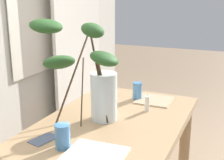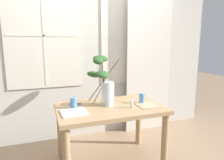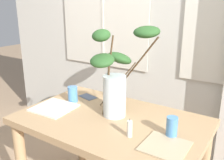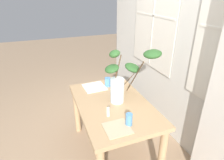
% 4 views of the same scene
% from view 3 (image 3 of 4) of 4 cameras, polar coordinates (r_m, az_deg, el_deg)
% --- Properties ---
extents(back_wall_with_windows, '(4.17, 0.14, 2.80)m').
position_cam_3_polar(back_wall_with_windows, '(2.38, 12.98, 15.09)').
color(back_wall_with_windows, beige).
rests_on(back_wall_with_windows, ground).
extents(dining_table, '(1.24, 0.79, 0.74)m').
position_cam_3_polar(dining_table, '(1.76, -0.30, -12.30)').
color(dining_table, tan).
rests_on(dining_table, ground).
extents(vase_with_branches, '(0.45, 0.66, 0.60)m').
position_cam_3_polar(vase_with_branches, '(1.74, 1.87, 2.10)').
color(vase_with_branches, silver).
rests_on(vase_with_branches, dining_table).
extents(drinking_glass_blue_left, '(0.07, 0.07, 0.12)m').
position_cam_3_polar(drinking_glass_blue_left, '(1.97, -8.91, -3.21)').
color(drinking_glass_blue_left, '#4C84BC').
rests_on(drinking_glass_blue_left, dining_table).
extents(drinking_glass_blue_right, '(0.07, 0.07, 0.12)m').
position_cam_3_polar(drinking_glass_blue_right, '(1.50, 13.46, -10.32)').
color(drinking_glass_blue_right, '#4C84BC').
rests_on(drinking_glass_blue_right, dining_table).
extents(plate_square_left, '(0.29, 0.29, 0.01)m').
position_cam_3_polar(plate_square_left, '(1.89, -13.04, -6.15)').
color(plate_square_left, silver).
rests_on(plate_square_left, dining_table).
extents(plate_square_right, '(0.24, 0.24, 0.01)m').
position_cam_3_polar(plate_square_right, '(1.43, 12.00, -14.51)').
color(plate_square_right, tan).
rests_on(plate_square_right, dining_table).
extents(napkin_folded, '(0.16, 0.12, 0.00)m').
position_cam_3_polar(napkin_folded, '(2.07, -5.51, -3.82)').
color(napkin_folded, '#4C566B').
rests_on(napkin_folded, dining_table).
extents(pillar_candle, '(0.03, 0.03, 0.11)m').
position_cam_3_polar(pillar_candle, '(1.47, 4.02, -10.99)').
color(pillar_candle, silver).
rests_on(pillar_candle, dining_table).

